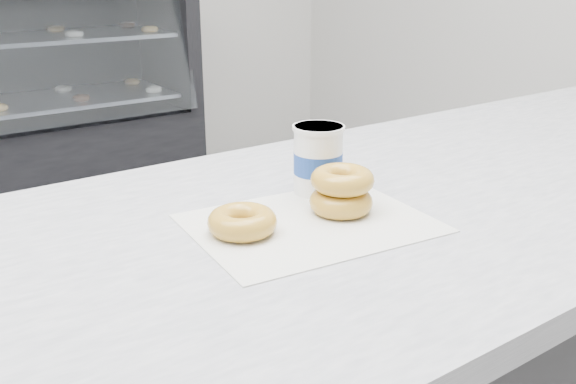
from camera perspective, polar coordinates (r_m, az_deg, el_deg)
name	(u,v)px	position (r m, az deg, el deg)	size (l,w,h in m)	color
wax_paper	(310,223)	(0.94, 1.97, -2.79)	(0.34, 0.26, 0.00)	silver
donut_single	(242,222)	(0.90, -4.08, -2.64)	(0.10, 0.10, 0.03)	gold
donut_stack	(342,191)	(0.97, 4.79, 0.12)	(0.13, 0.13, 0.07)	gold
coffee_cup	(318,159)	(1.05, 2.70, 2.95)	(0.10, 0.10, 0.11)	white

